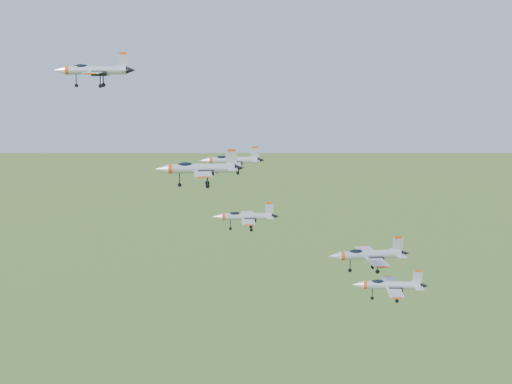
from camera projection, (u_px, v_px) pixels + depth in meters
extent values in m
cylinder|color=#AFB4BD|center=(96.00, 70.00, 115.16)|extent=(9.93, 2.79, 1.42)
cone|color=#AFB4BD|center=(59.00, 70.00, 115.10)|extent=(2.15, 1.68, 1.42)
cone|color=black|center=(131.00, 70.00, 115.21)|extent=(1.68, 1.41, 1.21)
ellipsoid|color=black|center=(81.00, 67.00, 115.02)|extent=(2.52, 1.35, 0.90)
cube|color=#AFB4BD|center=(93.00, 73.00, 112.23)|extent=(3.17, 5.11, 0.15)
cube|color=#AFB4BD|center=(101.00, 71.00, 118.21)|extent=(3.17, 5.11, 0.15)
cube|color=#AFB4BD|center=(123.00, 61.00, 114.89)|extent=(1.64, 0.36, 2.29)
cube|color=#C8420E|center=(123.00, 53.00, 114.64)|extent=(1.21, 0.32, 0.38)
cylinder|color=#AFB4BD|center=(233.00, 160.00, 114.09)|extent=(7.76, 1.91, 1.11)
cone|color=#AFB4BD|center=(205.00, 161.00, 113.88)|extent=(1.65, 1.27, 1.11)
cone|color=black|center=(261.00, 160.00, 114.28)|extent=(1.29, 1.06, 0.94)
ellipsoid|color=black|center=(222.00, 158.00, 113.91)|extent=(1.95, 0.99, 0.70)
cube|color=#AFB4BD|center=(235.00, 164.00, 111.80)|extent=(2.35, 3.94, 0.12)
cube|color=#AFB4BD|center=(234.00, 159.00, 116.47)|extent=(2.35, 3.94, 0.12)
cube|color=#AFB4BD|center=(255.00, 153.00, 114.00)|extent=(1.28, 0.24, 1.79)
cube|color=#C8420E|center=(255.00, 147.00, 113.81)|extent=(0.95, 0.22, 0.30)
cylinder|color=#AFB4BD|center=(201.00, 168.00, 88.65)|extent=(8.27, 1.74, 1.19)
cone|color=#AFB4BD|center=(162.00, 169.00, 88.25)|extent=(1.72, 1.30, 1.19)
cone|color=black|center=(239.00, 168.00, 89.04)|extent=(1.34, 1.09, 1.01)
ellipsoid|color=black|center=(185.00, 165.00, 88.40)|extent=(2.06, 0.99, 0.75)
cube|color=#AFB4BD|center=(203.00, 174.00, 86.22)|extent=(2.37, 4.15, 0.13)
cube|color=#AFB4BD|center=(203.00, 167.00, 91.20)|extent=(2.37, 4.15, 0.13)
cube|color=#AFB4BD|center=(231.00, 158.00, 88.70)|extent=(1.37, 0.20, 1.92)
cube|color=#C8420E|center=(231.00, 150.00, 88.49)|extent=(1.01, 0.20, 0.32)
cylinder|color=#AFB4BD|center=(247.00, 217.00, 122.46)|extent=(8.59, 2.18, 1.23)
cone|color=#AFB4BD|center=(217.00, 217.00, 122.28)|extent=(1.83, 1.41, 1.23)
cone|color=black|center=(275.00, 216.00, 122.64)|extent=(1.43, 1.19, 1.04)
ellipsoid|color=black|center=(235.00, 214.00, 122.29)|extent=(2.17, 1.11, 0.78)
cube|color=#AFB4BD|center=(248.00, 222.00, 119.93)|extent=(2.63, 4.38, 0.13)
cube|color=#AFB4BD|center=(247.00, 214.00, 125.11)|extent=(2.63, 4.38, 0.13)
cube|color=#AFB4BD|center=(269.00, 209.00, 122.34)|extent=(1.42, 0.27, 1.98)
cube|color=#C8420E|center=(269.00, 203.00, 122.12)|extent=(1.05, 0.25, 0.33)
cylinder|color=#AFB4BD|center=(391.00, 285.00, 102.62)|extent=(8.16, 2.74, 1.17)
cone|color=#AFB4BD|center=(358.00, 285.00, 102.84)|extent=(1.82, 1.47, 1.17)
cone|color=black|center=(424.00, 286.00, 102.40)|extent=(1.43, 1.22, 0.99)
ellipsoid|color=black|center=(378.00, 282.00, 102.62)|extent=(2.11, 1.21, 0.74)
cube|color=#AFB4BD|center=(395.00, 293.00, 100.20)|extent=(2.81, 4.29, 0.13)
cube|color=#AFB4BD|center=(390.00, 281.00, 105.12)|extent=(2.81, 4.29, 0.13)
cube|color=#AFB4BD|center=(418.00, 278.00, 102.20)|extent=(1.34, 0.37, 1.89)
cube|color=#C8420E|center=(418.00, 271.00, 101.99)|extent=(0.99, 0.32, 0.31)
cylinder|color=#AFB4BD|center=(370.00, 255.00, 114.36)|extent=(9.96, 1.58, 1.44)
cone|color=#AFB4BD|center=(334.00, 256.00, 113.57)|extent=(2.01, 1.46, 1.44)
cone|color=black|center=(405.00, 253.00, 115.13)|extent=(1.56, 1.24, 1.22)
ellipsoid|color=black|center=(356.00, 252.00, 113.93)|extent=(2.44, 1.07, 0.91)
cube|color=#AFB4BD|center=(377.00, 262.00, 111.46)|extent=(2.61, 4.89, 0.15)
cube|color=#AFB4BD|center=(366.00, 251.00, 117.45)|extent=(2.61, 4.89, 0.15)
cube|color=#AFB4BD|center=(398.00, 245.00, 114.66)|extent=(1.66, 0.16, 2.32)
cube|color=#C8420E|center=(398.00, 237.00, 114.40)|extent=(1.22, 0.17, 0.39)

